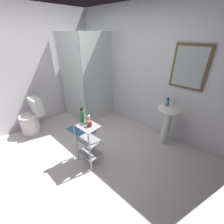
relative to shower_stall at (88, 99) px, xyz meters
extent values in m
cube|color=silver|center=(1.21, -1.23, -0.47)|extent=(4.20, 4.20, 0.02)
cube|color=white|center=(1.21, 0.62, 0.79)|extent=(4.20, 0.10, 2.50)
cube|color=brown|center=(2.10, 0.55, 1.01)|extent=(0.56, 0.03, 0.72)
cube|color=silver|center=(2.10, 0.54, 1.01)|extent=(0.48, 0.01, 0.64)
cube|color=white|center=(-0.64, -1.23, 0.79)|extent=(0.10, 4.20, 2.50)
cube|color=white|center=(-0.10, 0.10, -0.41)|extent=(0.90, 0.90, 0.10)
cube|color=silver|center=(-0.10, -0.35, 0.59)|extent=(0.90, 0.02, 1.90)
cube|color=silver|center=(0.35, 0.10, 0.59)|extent=(0.02, 0.90, 1.90)
cylinder|color=silver|center=(0.35, -0.35, 0.59)|extent=(0.04, 0.04, 1.90)
cylinder|color=silver|center=(-0.10, 0.10, -0.36)|extent=(0.08, 0.08, 0.00)
cylinder|color=white|center=(2.02, 0.29, -0.12)|extent=(0.15, 0.15, 0.68)
ellipsoid|color=white|center=(2.02, 0.29, 0.28)|extent=(0.46, 0.37, 0.13)
cylinder|color=silver|center=(2.02, 0.41, 0.40)|extent=(0.03, 0.03, 0.10)
cylinder|color=white|center=(-0.27, -1.40, -0.26)|extent=(0.37, 0.37, 0.40)
torus|color=white|center=(-0.27, -1.40, -0.05)|extent=(0.37, 0.37, 0.04)
cube|color=white|center=(-0.27, -1.18, 0.12)|extent=(0.35, 0.17, 0.36)
cylinder|color=silver|center=(1.14, -1.16, -0.09)|extent=(0.02, 0.02, 0.74)
cylinder|color=silver|center=(1.50, -1.16, -0.09)|extent=(0.02, 0.02, 0.74)
cylinder|color=silver|center=(1.14, -0.90, -0.09)|extent=(0.02, 0.02, 0.74)
cylinder|color=silver|center=(1.50, -0.90, -0.09)|extent=(0.02, 0.02, 0.74)
cube|color=#99999E|center=(1.32, -1.03, -0.28)|extent=(0.36, 0.26, 0.02)
cube|color=#99999E|center=(1.32, -1.03, -0.01)|extent=(0.36, 0.26, 0.02)
cube|color=#99999E|center=(1.32, -1.03, 0.27)|extent=(0.36, 0.26, 0.02)
cylinder|color=#389ED1|center=(1.95, 0.30, 0.41)|extent=(0.06, 0.06, 0.12)
cylinder|color=black|center=(1.95, 0.30, 0.48)|extent=(0.03, 0.03, 0.02)
cylinder|color=white|center=(1.28, -0.98, 0.35)|extent=(0.07, 0.07, 0.14)
cylinder|color=#333338|center=(1.28, -0.98, 0.43)|extent=(0.04, 0.04, 0.03)
cylinder|color=#3B9552|center=(1.18, -1.02, 0.37)|extent=(0.07, 0.07, 0.19)
cylinder|color=black|center=(1.18, -1.02, 0.49)|extent=(0.04, 0.04, 0.05)
cylinder|color=#B24742|center=(1.36, -1.02, 0.32)|extent=(0.07, 0.07, 0.09)
cube|color=teal|center=(0.47, -0.61, -0.45)|extent=(0.60, 0.40, 0.02)
camera|label=1|loc=(2.86, -2.13, 1.52)|focal=23.60mm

